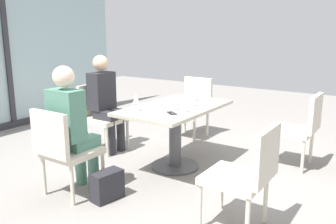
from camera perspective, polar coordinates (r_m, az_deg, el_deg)
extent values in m
plane|color=gray|center=(4.26, 1.13, -8.72)|extent=(12.00, 12.00, 0.00)
cube|color=#9CB7BC|center=(6.29, -24.56, 9.82)|extent=(4.57, 0.03, 2.70)
cube|color=#2D2D33|center=(6.27, -24.41, 9.83)|extent=(0.08, 0.06, 2.70)
cube|color=#2D2D33|center=(6.45, -23.33, -1.75)|extent=(4.57, 0.10, 0.10)
cube|color=#BCB29E|center=(4.05, 1.18, 0.68)|extent=(1.37, 0.81, 0.04)
cylinder|color=#4C4C51|center=(4.14, 1.15, -4.26)|extent=(0.14, 0.14, 0.69)
cylinder|color=#4C4C51|center=(4.26, 1.13, -8.57)|extent=(0.56, 0.56, 0.02)
cube|color=beige|center=(3.61, -14.97, -6.18)|extent=(0.46, 0.46, 0.06)
cube|color=beige|center=(3.39, -18.37, -3.42)|extent=(0.05, 0.46, 0.42)
cylinder|color=beige|center=(3.68, -10.30, -9.32)|extent=(0.04, 0.04, 0.39)
cylinder|color=beige|center=(3.95, -14.53, -7.93)|extent=(0.04, 0.04, 0.39)
cylinder|color=beige|center=(3.43, -15.03, -11.29)|extent=(0.04, 0.04, 0.39)
cylinder|color=beige|center=(3.72, -19.17, -9.60)|extent=(0.04, 0.04, 0.39)
cube|color=beige|center=(4.78, -9.91, -1.19)|extent=(0.46, 0.46, 0.06)
cube|color=beige|center=(4.90, -12.14, 1.94)|extent=(0.46, 0.05, 0.42)
cylinder|color=beige|center=(4.57, -9.71, -4.79)|extent=(0.04, 0.04, 0.39)
cylinder|color=beige|center=(4.85, -6.46, -3.61)|extent=(0.04, 0.04, 0.39)
cylinder|color=beige|center=(4.84, -13.16, -3.92)|extent=(0.04, 0.04, 0.39)
cylinder|color=beige|center=(5.11, -9.90, -2.86)|extent=(0.04, 0.04, 0.39)
cube|color=beige|center=(4.44, 19.03, -2.84)|extent=(0.46, 0.46, 0.06)
cube|color=beige|center=(4.33, 22.45, -0.23)|extent=(0.46, 0.05, 0.42)
cylinder|color=beige|center=(4.73, 17.12, -4.55)|extent=(0.04, 0.04, 0.39)
cylinder|color=beige|center=(4.37, 15.58, -5.93)|extent=(0.04, 0.04, 0.39)
cylinder|color=beige|center=(4.64, 21.85, -5.27)|extent=(0.04, 0.04, 0.39)
cylinder|color=beige|center=(4.27, 20.69, -6.75)|extent=(0.04, 0.04, 0.39)
cube|color=beige|center=(2.96, 10.55, -10.29)|extent=(0.46, 0.46, 0.06)
cube|color=beige|center=(2.79, 15.49, -6.72)|extent=(0.46, 0.05, 0.42)
cylinder|color=beige|center=(3.29, 8.54, -12.01)|extent=(0.04, 0.04, 0.39)
cylinder|color=beige|center=(2.97, 5.10, -14.83)|extent=(0.04, 0.04, 0.39)
cylinder|color=beige|center=(3.16, 15.28, -13.45)|extent=(0.04, 0.04, 0.39)
cylinder|color=beige|center=(2.83, 12.54, -16.67)|extent=(0.04, 0.04, 0.39)
cube|color=beige|center=(5.28, 3.43, 0.36)|extent=(0.46, 0.46, 0.06)
cube|color=beige|center=(5.45, 4.80, 3.30)|extent=(0.05, 0.46, 0.42)
cylinder|color=beige|center=(5.27, 0.42, -2.16)|extent=(0.04, 0.04, 0.39)
cylinder|color=beige|center=(5.07, 4.20, -2.81)|extent=(0.04, 0.04, 0.39)
cylinder|color=beige|center=(5.60, 2.68, -1.26)|extent=(0.04, 0.04, 0.39)
cylinder|color=beige|center=(5.41, 6.30, -1.84)|extent=(0.04, 0.04, 0.39)
cylinder|color=#4C7F6B|center=(3.72, -11.82, -8.60)|extent=(0.11, 0.11, 0.45)
cube|color=#4C7F6B|center=(3.57, -13.13, -4.86)|extent=(0.32, 0.13, 0.11)
cylinder|color=#4C7F6B|center=(3.85, -13.72, -7.98)|extent=(0.11, 0.11, 0.45)
cube|color=#4C7F6B|center=(3.70, -15.05, -4.33)|extent=(0.32, 0.13, 0.11)
cube|color=#4C7F6B|center=(3.47, -15.95, -0.46)|extent=(0.20, 0.34, 0.48)
sphere|color=beige|center=(3.41, -16.33, 5.44)|extent=(0.20, 0.20, 0.20)
cylinder|color=#28282D|center=(4.65, -9.01, -4.05)|extent=(0.11, 0.11, 0.45)
cube|color=#28282D|center=(4.64, -10.00, -0.54)|extent=(0.13, 0.32, 0.11)
cylinder|color=#28282D|center=(4.78, -7.54, -3.53)|extent=(0.11, 0.11, 0.45)
cube|color=#28282D|center=(4.77, -8.51, -0.11)|extent=(0.13, 0.32, 0.11)
cube|color=#28282D|center=(4.73, -10.53, 3.36)|extent=(0.34, 0.20, 0.48)
sphere|color=#D8AD8C|center=(4.69, -10.72, 7.70)|extent=(0.20, 0.20, 0.20)
cylinder|color=silver|center=(4.59, 2.99, 2.42)|extent=(0.06, 0.06, 0.00)
cylinder|color=silver|center=(4.59, 3.00, 2.97)|extent=(0.01, 0.01, 0.08)
cone|color=silver|center=(4.57, 3.01, 4.08)|extent=(0.07, 0.07, 0.09)
cylinder|color=silver|center=(3.83, -5.07, 0.21)|extent=(0.06, 0.06, 0.00)
cylinder|color=silver|center=(3.82, -5.08, 0.86)|extent=(0.01, 0.01, 0.08)
cone|color=silver|center=(3.80, -5.11, 2.19)|extent=(0.07, 0.07, 0.09)
cylinder|color=silver|center=(4.52, 4.91, 2.21)|extent=(0.06, 0.06, 0.00)
cylinder|color=silver|center=(4.51, 4.92, 2.77)|extent=(0.01, 0.01, 0.08)
cone|color=silver|center=(4.50, 4.94, 3.90)|extent=(0.07, 0.07, 0.09)
cylinder|color=silver|center=(4.34, 4.09, 1.77)|extent=(0.06, 0.06, 0.00)
cylinder|color=silver|center=(4.33, 4.10, 2.36)|extent=(0.01, 0.01, 0.08)
cone|color=silver|center=(4.32, 4.12, 3.53)|extent=(0.07, 0.07, 0.09)
cylinder|color=silver|center=(3.75, 2.54, -0.03)|extent=(0.06, 0.06, 0.00)
cylinder|color=silver|center=(3.74, 2.55, 0.64)|extent=(0.01, 0.01, 0.08)
cone|color=silver|center=(3.72, 2.56, 2.00)|extent=(0.07, 0.07, 0.09)
cylinder|color=silver|center=(4.05, 3.84, 0.93)|extent=(0.06, 0.06, 0.00)
cylinder|color=silver|center=(4.04, 3.85, 1.56)|extent=(0.01, 0.01, 0.08)
cone|color=silver|center=(4.02, 3.87, 2.81)|extent=(0.07, 0.07, 0.09)
cylinder|color=white|center=(3.86, 1.08, 1.02)|extent=(0.08, 0.08, 0.09)
cube|color=black|center=(3.70, 0.61, -0.18)|extent=(0.14, 0.16, 0.01)
cube|color=#232328|center=(3.50, -9.68, -11.48)|extent=(0.32, 0.20, 0.28)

